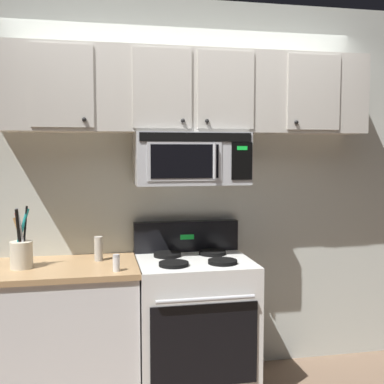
{
  "coord_description": "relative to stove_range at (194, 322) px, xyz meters",
  "views": [
    {
      "loc": [
        -0.62,
        -2.64,
        1.62
      ],
      "look_at": [
        0.0,
        0.49,
        1.35
      ],
      "focal_mm": 44.46,
      "sensor_mm": 36.0,
      "label": 1
    }
  ],
  "objects": [
    {
      "name": "counter_segment",
      "position": [
        -0.84,
        0.01,
        -0.02
      ],
      "size": [
        0.93,
        0.65,
        0.9
      ],
      "color": "silver",
      "rests_on": "ground_plane"
    },
    {
      "name": "stove_range",
      "position": [
        0.0,
        0.0,
        0.0
      ],
      "size": [
        0.76,
        0.69,
        1.12
      ],
      "color": "white",
      "rests_on": "ground_plane"
    },
    {
      "name": "back_wall",
      "position": [
        0.0,
        0.37,
        0.88
      ],
      "size": [
        5.2,
        0.1,
        2.7
      ],
      "primitive_type": "cube",
      "color": "silver",
      "rests_on": "ground_plane"
    },
    {
      "name": "upper_cabinets",
      "position": [
        -0.0,
        0.15,
        1.56
      ],
      "size": [
        2.5,
        0.36,
        0.55
      ],
      "color": "#BCB7AD"
    },
    {
      "name": "pepper_mill",
      "position": [
        -0.63,
        0.09,
        0.51
      ],
      "size": [
        0.05,
        0.05,
        0.16
      ],
      "primitive_type": "cylinder",
      "color": "#B7B2A8",
      "rests_on": "counter_segment"
    },
    {
      "name": "salt_shaker",
      "position": [
        -0.52,
        -0.21,
        0.48
      ],
      "size": [
        0.04,
        0.04,
        0.1
      ],
      "color": "white",
      "rests_on": "counter_segment"
    },
    {
      "name": "utensil_crock_cream",
      "position": [
        -1.1,
        -0.02,
        0.54
      ],
      "size": [
        0.14,
        0.14,
        0.39
      ],
      "color": "beige",
      "rests_on": "counter_segment"
    },
    {
      "name": "over_range_microwave",
      "position": [
        -0.0,
        0.12,
        1.11
      ],
      "size": [
        0.76,
        0.43,
        0.35
      ],
      "color": "#B7BABF"
    }
  ]
}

